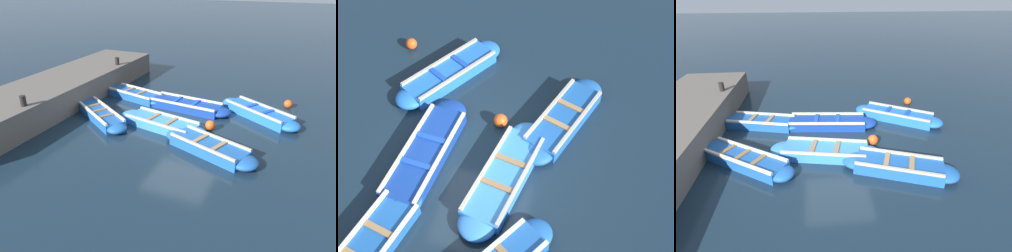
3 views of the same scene
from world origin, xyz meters
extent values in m
plane|color=#162838|center=(0.00, 0.00, 0.00)|extent=(120.00, 120.00, 0.00)
cube|color=#1E59AD|center=(2.75, -1.55, 0.15)|extent=(2.54, 1.43, 0.31)
ellipsoid|color=#1E59AD|center=(1.59, -1.25, 0.15)|extent=(0.99, 0.98, 0.31)
ellipsoid|color=#1E59AD|center=(3.92, -1.85, 0.15)|extent=(0.99, 0.98, 0.31)
cube|color=silver|center=(2.65, -1.93, 0.34)|extent=(2.30, 0.66, 0.07)
cube|color=silver|center=(2.85, -1.17, 0.34)|extent=(2.30, 0.66, 0.07)
cube|color=#9E7A51|center=(2.42, -1.47, 0.33)|extent=(0.32, 0.77, 0.04)
cube|color=#9E7A51|center=(3.08, -1.64, 0.33)|extent=(0.32, 0.77, 0.04)
cube|color=navy|center=(0.28, -1.24, 0.15)|extent=(2.92, 1.25, 0.31)
ellipsoid|color=navy|center=(-1.13, -1.08, 0.15)|extent=(0.98, 0.96, 0.31)
ellipsoid|color=navy|center=(1.69, -1.39, 0.15)|extent=(0.98, 0.96, 0.31)
cube|color=beige|center=(0.23, -1.67, 0.34)|extent=(2.77, 0.38, 0.07)
cube|color=beige|center=(0.32, -0.81, 0.34)|extent=(2.77, 0.38, 0.07)
cube|color=#1947B7|center=(-0.12, -1.19, 0.33)|extent=(0.23, 0.84, 0.04)
cube|color=#1947B7|center=(0.68, -1.28, 0.33)|extent=(0.23, 0.84, 0.04)
cube|color=blue|center=(-2.53, -1.51, 0.17)|extent=(2.74, 2.16, 0.34)
ellipsoid|color=blue|center=(-3.68, -0.79, 0.17)|extent=(1.09, 1.09, 0.34)
ellipsoid|color=blue|center=(-1.39, -2.24, 0.17)|extent=(1.09, 1.09, 0.34)
cube|color=#B2AD9E|center=(-2.74, -1.84, 0.37)|extent=(2.29, 1.49, 0.07)
cube|color=#B2AD9E|center=(-2.33, -1.19, 0.37)|extent=(2.29, 1.49, 0.07)
cube|color=#1947B7|center=(-2.86, -1.31, 0.36)|extent=(0.52, 0.70, 0.04)
cube|color=#1947B7|center=(-2.21, -1.72, 0.36)|extent=(0.52, 0.70, 0.04)
cube|color=#3884E0|center=(0.45, 0.74, 0.15)|extent=(2.75, 1.46, 0.30)
ellipsoid|color=#3884E0|center=(-0.83, 1.01, 0.15)|extent=(1.05, 1.03, 0.30)
ellipsoid|color=#3884E0|center=(1.73, 0.47, 0.15)|extent=(1.05, 1.03, 0.30)
cube|color=#B2AD9E|center=(0.36, 0.32, 0.33)|extent=(2.52, 0.61, 0.07)
cube|color=#B2AD9E|center=(0.54, 1.16, 0.33)|extent=(2.52, 0.61, 0.07)
cube|color=olive|center=(0.09, 0.81, 0.32)|extent=(0.31, 0.84, 0.04)
cube|color=olive|center=(0.81, 0.66, 0.32)|extent=(0.31, 0.84, 0.04)
cube|color=#1E59AD|center=(2.89, 0.92, 0.16)|extent=(2.81, 2.22, 0.32)
ellipsoid|color=#1E59AD|center=(1.70, 1.72, 0.16)|extent=(0.99, 0.98, 0.32)
ellipsoid|color=#1E59AD|center=(4.09, 0.13, 0.16)|extent=(0.99, 0.98, 0.32)
cube|color=silver|center=(2.70, 0.64, 0.36)|extent=(2.39, 1.63, 0.07)
cube|color=silver|center=(3.08, 1.20, 0.36)|extent=(2.39, 1.63, 0.07)
cube|color=olive|center=(2.38, 1.26, 0.34)|extent=(0.49, 0.63, 0.04)
cube|color=olive|center=(2.89, 0.92, 0.34)|extent=(0.49, 0.63, 0.04)
cube|color=olive|center=(3.40, 0.58, 0.34)|extent=(0.49, 0.63, 0.04)
cube|color=#1E59AD|center=(-1.59, 1.79, 0.16)|extent=(2.60, 1.70, 0.33)
ellipsoid|color=#1E59AD|center=(-2.73, 2.23, 0.16)|extent=(1.08, 1.06, 0.33)
ellipsoid|color=#1E59AD|center=(-0.45, 1.35, 0.16)|extent=(1.08, 1.06, 0.33)
cube|color=#B2AD9E|center=(-1.73, 1.41, 0.36)|extent=(2.27, 0.93, 0.07)
cube|color=#B2AD9E|center=(-1.44, 2.16, 0.36)|extent=(2.27, 0.93, 0.07)
cube|color=#9E7A51|center=(-1.91, 1.91, 0.35)|extent=(0.41, 0.78, 0.04)
cube|color=#9E7A51|center=(-1.26, 1.66, 0.35)|extent=(0.41, 0.78, 0.04)
cube|color=#605951|center=(5.45, 0.00, 0.50)|extent=(2.78, 11.32, 1.00)
cylinder|color=black|center=(4.41, -2.93, 1.18)|extent=(0.20, 0.20, 0.35)
cylinder|color=black|center=(4.41, 2.93, 1.18)|extent=(0.20, 0.20, 0.35)
sphere|color=#EAB214|center=(-1.37, -2.19, 0.14)|extent=(0.28, 0.28, 0.28)
sphere|color=#E05119|center=(-3.47, -3.00, 0.16)|extent=(0.33, 0.33, 0.33)
sphere|color=#E05119|center=(-1.17, 0.26, 0.18)|extent=(0.35, 0.35, 0.35)
camera|label=1|loc=(-3.87, 10.26, 4.93)|focal=35.00mm
camera|label=2|loc=(6.29, 2.17, 9.06)|focal=50.00mm
camera|label=3|loc=(0.65, 7.65, 4.62)|focal=28.00mm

